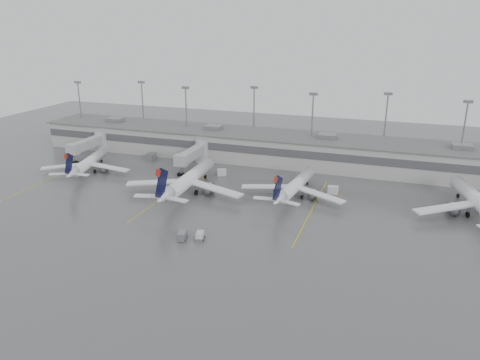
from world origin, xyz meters
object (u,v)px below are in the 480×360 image
(jet_mid_left, at_px, (188,180))
(jet_far_right, at_px, (480,202))
(jet_far_left, at_px, (88,163))
(jet_mid_right, at_px, (295,186))
(baggage_tug, at_px, (200,237))

(jet_mid_left, xyz_separation_m, jet_far_right, (64.93, 7.33, -0.09))
(jet_far_left, xyz_separation_m, jet_mid_left, (33.04, -5.86, 0.58))
(jet_far_right, bearing_deg, jet_far_left, 165.75)
(jet_far_left, relative_size, jet_mid_left, 0.81)
(jet_mid_left, relative_size, jet_far_right, 1.05)
(jet_mid_right, relative_size, baggage_tug, 10.48)
(jet_far_right, bearing_deg, jet_mid_left, 171.33)
(jet_mid_left, relative_size, baggage_tug, 12.33)
(jet_mid_right, bearing_deg, jet_far_right, 8.49)
(jet_far_right, xyz_separation_m, baggage_tug, (-51.82, -29.92, -2.68))
(jet_mid_right, distance_m, jet_far_right, 39.78)
(jet_far_left, xyz_separation_m, jet_far_right, (97.97, 1.47, 0.48))
(jet_far_right, height_order, baggage_tug, jet_far_right)
(jet_far_left, bearing_deg, jet_mid_right, -14.24)
(jet_mid_right, height_order, baggage_tug, jet_mid_right)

